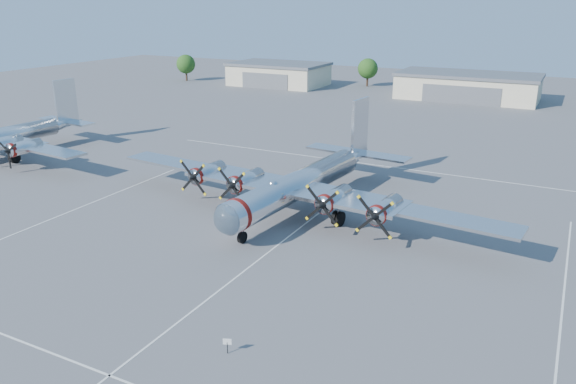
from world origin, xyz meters
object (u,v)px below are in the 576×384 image
at_px(hangar_center, 468,86).
at_px(tree_west, 368,69).
at_px(bomber_west, 7,156).
at_px(hangar_west, 279,74).
at_px(info_placard, 227,343).
at_px(tree_far_west, 186,64).
at_px(main_bomber_b29, 303,209).

height_order(hangar_center, tree_west, tree_west).
xyz_separation_m(hangar_center, bomber_west, (-45.89, -75.37, -2.71)).
bearing_deg(hangar_west, info_placard, -63.40).
bearing_deg(tree_west, bomber_west, -104.06).
bearing_deg(hangar_west, bomber_west, -90.68).
distance_m(tree_far_west, tree_west, 46.57).
relative_size(main_bomber_b29, info_placard, 42.58).
bearing_deg(tree_west, tree_far_west, -165.07).
xyz_separation_m(hangar_west, tree_far_west, (-25.00, -3.96, 1.51)).
bearing_deg(hangar_center, tree_far_west, -176.76).
height_order(hangar_west, hangar_center, same).
relative_size(tree_west, info_placard, 6.71).
bearing_deg(info_placard, tree_west, 83.36).
height_order(tree_west, bomber_west, tree_west).
distance_m(tree_far_west, main_bomber_b29, 98.76).
distance_m(hangar_west, tree_west, 21.61).
height_order(hangar_west, tree_west, tree_west).
relative_size(hangar_center, bomber_west, 0.84).
bearing_deg(hangar_west, hangar_center, -0.00).
xyz_separation_m(main_bomber_b29, info_placard, (6.62, -23.82, 0.70)).
bearing_deg(bomber_west, main_bomber_b29, 5.18).
relative_size(hangar_center, tree_far_west, 4.31).
xyz_separation_m(tree_far_west, tree_west, (45.00, 12.00, 0.00)).
bearing_deg(main_bomber_b29, hangar_west, 125.49).
distance_m(hangar_center, tree_far_west, 70.13).
height_order(tree_far_west, main_bomber_b29, tree_far_west).
relative_size(tree_west, main_bomber_b29, 0.16).
relative_size(hangar_west, hangar_center, 0.79).
distance_m(bomber_west, info_placard, 55.92).
relative_size(hangar_center, tree_west, 4.31).
distance_m(main_bomber_b29, info_placard, 24.73).
xyz_separation_m(bomber_west, info_placard, (50.58, -23.84, 0.70)).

